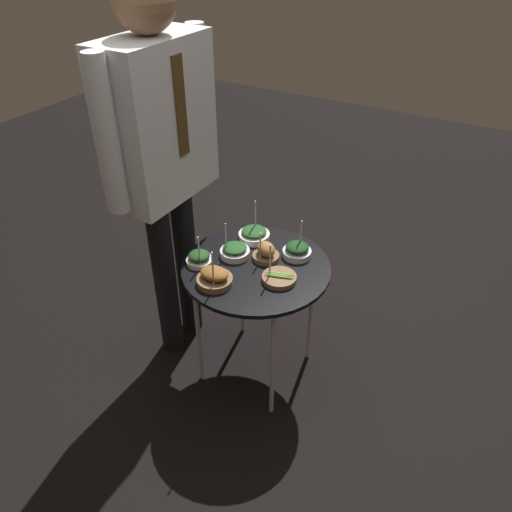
{
  "coord_description": "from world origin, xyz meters",
  "views": [
    {
      "loc": [
        -1.47,
        -0.85,
        1.88
      ],
      "look_at": [
        0.0,
        0.0,
        0.67
      ],
      "focal_mm": 35.0,
      "sensor_mm": 36.0,
      "label": 1
    }
  ],
  "objects_px": {
    "bowl_spinach_mid_right": "(254,234)",
    "bowl_roast_front_left": "(215,277)",
    "bowl_spinach_front_right": "(199,258)",
    "waiter_figure": "(161,140)",
    "bowl_spinach_back_left": "(235,251)",
    "bowl_spinach_near_rim": "(297,251)",
    "bowl_roast_front_center": "(266,252)",
    "serving_cart": "(256,274)",
    "bowl_asparagus_far_rim": "(279,278)"
  },
  "relations": [
    {
      "from": "bowl_roast_front_center",
      "to": "bowl_spinach_back_left",
      "type": "relative_size",
      "value": 0.88
    },
    {
      "from": "serving_cart",
      "to": "bowl_roast_front_center",
      "type": "xyz_separation_m",
      "value": [
        0.07,
        -0.01,
        0.08
      ]
    },
    {
      "from": "bowl_spinach_back_left",
      "to": "bowl_asparagus_far_rim",
      "type": "relative_size",
      "value": 0.97
    },
    {
      "from": "bowl_roast_front_left",
      "to": "bowl_asparagus_far_rim",
      "type": "height_order",
      "value": "bowl_roast_front_left"
    },
    {
      "from": "bowl_roast_front_left",
      "to": "bowl_spinach_back_left",
      "type": "xyz_separation_m",
      "value": [
        0.2,
        0.03,
        -0.01
      ]
    },
    {
      "from": "serving_cart",
      "to": "bowl_asparagus_far_rim",
      "type": "distance_m",
      "value": 0.15
    },
    {
      "from": "bowl_roast_front_left",
      "to": "bowl_spinach_front_right",
      "type": "bearing_deg",
      "value": 58.28
    },
    {
      "from": "bowl_roast_front_left",
      "to": "bowl_spinach_mid_right",
      "type": "relative_size",
      "value": 1.03
    },
    {
      "from": "waiter_figure",
      "to": "bowl_asparagus_far_rim",
      "type": "bearing_deg",
      "value": -94.21
    },
    {
      "from": "bowl_spinach_back_left",
      "to": "bowl_spinach_front_right",
      "type": "relative_size",
      "value": 1.07
    },
    {
      "from": "bowl_spinach_front_right",
      "to": "bowl_asparagus_far_rim",
      "type": "bearing_deg",
      "value": -79.47
    },
    {
      "from": "bowl_roast_front_center",
      "to": "bowl_roast_front_left",
      "type": "relative_size",
      "value": 0.79
    },
    {
      "from": "bowl_spinach_front_right",
      "to": "waiter_figure",
      "type": "distance_m",
      "value": 0.51
    },
    {
      "from": "waiter_figure",
      "to": "bowl_spinach_near_rim",
      "type": "bearing_deg",
      "value": -75.33
    },
    {
      "from": "serving_cart",
      "to": "waiter_figure",
      "type": "bearing_deg",
      "value": 89.67
    },
    {
      "from": "serving_cart",
      "to": "bowl_spinach_mid_right",
      "type": "xyz_separation_m",
      "value": [
        0.17,
        0.11,
        0.07
      ]
    },
    {
      "from": "serving_cart",
      "to": "bowl_spinach_back_left",
      "type": "distance_m",
      "value": 0.14
    },
    {
      "from": "serving_cart",
      "to": "bowl_spinach_near_rim",
      "type": "relative_size",
      "value": 3.97
    },
    {
      "from": "bowl_spinach_mid_right",
      "to": "bowl_roast_front_center",
      "type": "bearing_deg",
      "value": -131.73
    },
    {
      "from": "serving_cart",
      "to": "bowl_asparagus_far_rim",
      "type": "relative_size",
      "value": 3.76
    },
    {
      "from": "serving_cart",
      "to": "bowl_spinach_back_left",
      "type": "xyz_separation_m",
      "value": [
        0.02,
        0.12,
        0.07
      ]
    },
    {
      "from": "bowl_spinach_back_left",
      "to": "bowl_spinach_mid_right",
      "type": "relative_size",
      "value": 0.93
    },
    {
      "from": "bowl_spinach_front_right",
      "to": "bowl_spinach_mid_right",
      "type": "distance_m",
      "value": 0.3
    },
    {
      "from": "serving_cart",
      "to": "bowl_spinach_back_left",
      "type": "height_order",
      "value": "bowl_spinach_back_left"
    },
    {
      "from": "bowl_asparagus_far_rim",
      "to": "bowl_spinach_front_right",
      "type": "height_order",
      "value": "bowl_asparagus_far_rim"
    },
    {
      "from": "waiter_figure",
      "to": "serving_cart",
      "type": "bearing_deg",
      "value": -90.33
    },
    {
      "from": "bowl_roast_front_center",
      "to": "bowl_roast_front_left",
      "type": "distance_m",
      "value": 0.27
    },
    {
      "from": "bowl_roast_front_left",
      "to": "waiter_figure",
      "type": "bearing_deg",
      "value": 62.53
    },
    {
      "from": "bowl_spinach_back_left",
      "to": "bowl_spinach_near_rim",
      "type": "relative_size",
      "value": 1.02
    },
    {
      "from": "bowl_spinach_mid_right",
      "to": "bowl_spinach_near_rim",
      "type": "distance_m",
      "value": 0.23
    },
    {
      "from": "bowl_roast_front_center",
      "to": "bowl_asparagus_far_rim",
      "type": "height_order",
      "value": "bowl_asparagus_far_rim"
    },
    {
      "from": "serving_cart",
      "to": "bowl_spinach_mid_right",
      "type": "bearing_deg",
      "value": 32.51
    },
    {
      "from": "bowl_spinach_back_left",
      "to": "bowl_spinach_front_right",
      "type": "bearing_deg",
      "value": 140.5
    },
    {
      "from": "bowl_asparagus_far_rim",
      "to": "bowl_spinach_front_right",
      "type": "bearing_deg",
      "value": 100.53
    },
    {
      "from": "bowl_spinach_mid_right",
      "to": "waiter_figure",
      "type": "relative_size",
      "value": 0.1
    },
    {
      "from": "bowl_spinach_near_rim",
      "to": "bowl_spinach_back_left",
      "type": "bearing_deg",
      "value": 119.75
    },
    {
      "from": "bowl_roast_front_center",
      "to": "serving_cart",
      "type": "bearing_deg",
      "value": 170.67
    },
    {
      "from": "bowl_roast_front_center",
      "to": "bowl_spinach_back_left",
      "type": "distance_m",
      "value": 0.14
    },
    {
      "from": "serving_cart",
      "to": "bowl_spinach_front_right",
      "type": "xyz_separation_m",
      "value": [
        -0.1,
        0.22,
        0.07
      ]
    },
    {
      "from": "bowl_spinach_mid_right",
      "to": "waiter_figure",
      "type": "height_order",
      "value": "waiter_figure"
    },
    {
      "from": "serving_cart",
      "to": "bowl_spinach_near_rim",
      "type": "xyz_separation_m",
      "value": [
        0.15,
        -0.12,
        0.07
      ]
    },
    {
      "from": "bowl_asparagus_far_rim",
      "to": "waiter_figure",
      "type": "distance_m",
      "value": 0.74
    },
    {
      "from": "bowl_asparagus_far_rim",
      "to": "bowl_spinach_near_rim",
      "type": "distance_m",
      "value": 0.19
    },
    {
      "from": "bowl_spinach_mid_right",
      "to": "bowl_roast_front_left",
      "type": "bearing_deg",
      "value": -175.57
    },
    {
      "from": "bowl_roast_front_center",
      "to": "bowl_spinach_back_left",
      "type": "xyz_separation_m",
      "value": [
        -0.05,
        0.13,
        -0.01
      ]
    },
    {
      "from": "bowl_asparagus_far_rim",
      "to": "bowl_spinach_mid_right",
      "type": "height_order",
      "value": "bowl_spinach_mid_right"
    },
    {
      "from": "bowl_spinach_front_right",
      "to": "bowl_spinach_mid_right",
      "type": "bearing_deg",
      "value": -20.67
    },
    {
      "from": "bowl_asparagus_far_rim",
      "to": "bowl_roast_front_center",
      "type": "bearing_deg",
      "value": 48.75
    },
    {
      "from": "bowl_asparagus_far_rim",
      "to": "bowl_spinach_front_right",
      "type": "relative_size",
      "value": 1.11
    },
    {
      "from": "bowl_roast_front_center",
      "to": "bowl_asparagus_far_rim",
      "type": "distance_m",
      "value": 0.16
    }
  ]
}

